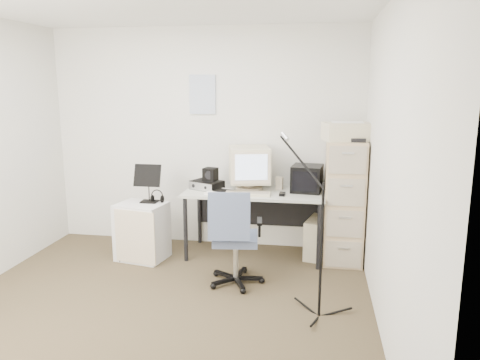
% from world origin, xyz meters
% --- Properties ---
extents(floor, '(3.60, 3.60, 0.01)m').
position_xyz_m(floor, '(0.00, 0.00, -0.01)').
color(floor, '#423C2B').
rests_on(floor, ground).
extents(wall_back, '(3.60, 0.02, 2.50)m').
position_xyz_m(wall_back, '(0.00, 1.80, 1.25)').
color(wall_back, silver).
rests_on(wall_back, ground).
extents(wall_right, '(0.02, 3.60, 2.50)m').
position_xyz_m(wall_right, '(1.80, 0.00, 1.25)').
color(wall_right, silver).
rests_on(wall_right, ground).
extents(wall_calendar, '(0.30, 0.02, 0.44)m').
position_xyz_m(wall_calendar, '(-0.02, 1.79, 1.75)').
color(wall_calendar, white).
rests_on(wall_calendar, wall_back).
extents(filing_cabinet, '(0.40, 0.60, 1.30)m').
position_xyz_m(filing_cabinet, '(1.58, 1.48, 0.65)').
color(filing_cabinet, tan).
rests_on(filing_cabinet, floor).
extents(printer, '(0.53, 0.43, 0.18)m').
position_xyz_m(printer, '(1.58, 1.43, 1.39)').
color(printer, beige).
rests_on(printer, filing_cabinet).
extents(desk, '(1.50, 0.70, 0.73)m').
position_xyz_m(desk, '(0.63, 1.45, 0.36)').
color(desk, '#A8AA9F').
rests_on(desk, floor).
extents(crt_monitor, '(0.52, 0.53, 0.47)m').
position_xyz_m(crt_monitor, '(0.56, 1.51, 0.96)').
color(crt_monitor, beige).
rests_on(crt_monitor, desk).
extents(crt_tv, '(0.35, 0.37, 0.28)m').
position_xyz_m(crt_tv, '(1.19, 1.52, 0.87)').
color(crt_tv, black).
rests_on(crt_tv, desk).
extents(desk_speaker, '(0.08, 0.08, 0.14)m').
position_xyz_m(desk_speaker, '(0.89, 1.58, 0.80)').
color(desk_speaker, beige).
rests_on(desk_speaker, desk).
extents(keyboard, '(0.49, 0.20, 0.03)m').
position_xyz_m(keyboard, '(0.57, 1.25, 0.74)').
color(keyboard, beige).
rests_on(keyboard, desk).
extents(mouse, '(0.06, 0.10, 0.03)m').
position_xyz_m(mouse, '(0.94, 1.29, 0.75)').
color(mouse, black).
rests_on(mouse, desk).
extents(radio_receiver, '(0.39, 0.35, 0.09)m').
position_xyz_m(radio_receiver, '(0.10, 1.46, 0.78)').
color(radio_receiver, black).
rests_on(radio_receiver, desk).
extents(radio_speaker, '(0.17, 0.16, 0.14)m').
position_xyz_m(radio_speaker, '(0.13, 1.48, 0.89)').
color(radio_speaker, black).
rests_on(radio_speaker, radio_receiver).
extents(papers, '(0.31, 0.36, 0.02)m').
position_xyz_m(papers, '(0.28, 1.30, 0.74)').
color(papers, white).
rests_on(papers, desk).
extents(pc_tower, '(0.30, 0.49, 0.43)m').
position_xyz_m(pc_tower, '(1.32, 1.52, 0.21)').
color(pc_tower, beige).
rests_on(pc_tower, floor).
extents(office_chair, '(0.60, 0.60, 0.93)m').
position_xyz_m(office_chair, '(0.55, 0.67, 0.46)').
color(office_chair, slate).
rests_on(office_chair, floor).
extents(side_cart, '(0.56, 0.48, 0.61)m').
position_xyz_m(side_cart, '(-0.56, 1.14, 0.31)').
color(side_cart, silver).
rests_on(side_cart, floor).
extents(music_stand, '(0.31, 0.21, 0.43)m').
position_xyz_m(music_stand, '(-0.49, 1.22, 0.83)').
color(music_stand, black).
rests_on(music_stand, side_cart).
extents(headphones, '(0.18, 0.18, 0.03)m').
position_xyz_m(headphones, '(-0.40, 1.23, 0.66)').
color(headphones, black).
rests_on(headphones, side_cart).
extents(mic_stand, '(0.03, 0.03, 1.47)m').
position_xyz_m(mic_stand, '(1.34, 0.15, 0.73)').
color(mic_stand, black).
rests_on(mic_stand, floor).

